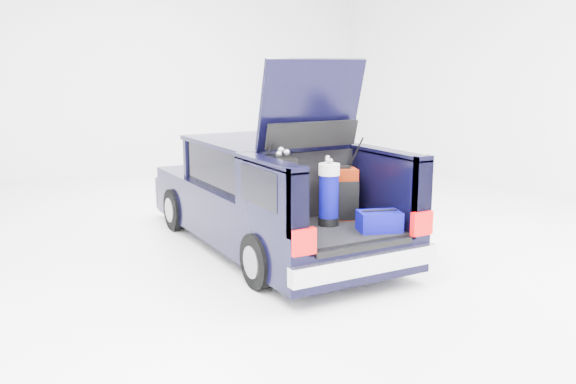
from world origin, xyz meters
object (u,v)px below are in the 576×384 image
car (266,196)px  blue_golf_bag (329,194)px  blue_duffel (379,221)px  red_suitcase (340,194)px  black_golf_bag (283,193)px

car → blue_golf_bag: bearing=-87.3°
blue_golf_bag → blue_duffel: (0.35, -0.49, -0.25)m
red_suitcase → blue_golf_bag: size_ratio=0.80×
red_suitcase → blue_golf_bag: (-0.27, -0.16, 0.06)m
car → red_suitcase: bearing=-75.4°
black_golf_bag → blue_duffel: (0.90, -0.57, -0.30)m
car → blue_duffel: car is taller
car → blue_duffel: bearing=-77.7°
black_golf_bag → blue_golf_bag: bearing=-31.3°
red_suitcase → blue_duffel: (0.09, -0.65, -0.19)m
car → red_suitcase: (0.33, -1.28, 0.23)m
black_golf_bag → blue_golf_bag: (0.55, -0.08, -0.05)m
black_golf_bag → blue_golf_bag: size_ratio=1.14×
red_suitcase → black_golf_bag: size_ratio=0.70×
red_suitcase → blue_golf_bag: blue_golf_bag is taller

